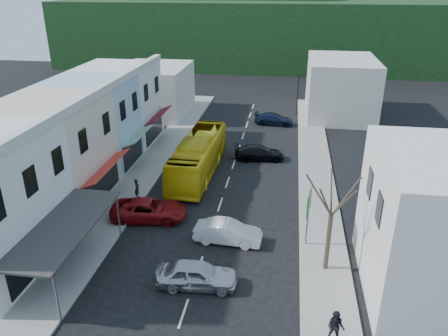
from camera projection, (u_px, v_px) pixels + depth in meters
ground at (211, 232)px, 29.95m from camera, size 120.00×120.00×0.00m
sidewalk_left at (150, 167)px, 40.01m from camera, size 3.00×52.00×0.15m
sidewalk_right at (316, 177)px, 37.94m from camera, size 3.00×52.00×0.15m
shopfront_row at (67, 143)px, 34.60m from camera, size 8.25×30.00×8.00m
distant_block_left at (155, 90)px, 54.84m from camera, size 8.00×10.00×6.00m
distant_block_right at (341, 87)px, 54.18m from camera, size 8.00×12.00×7.00m
hillside at (262, 28)px, 86.37m from camera, size 80.00×26.00×14.00m
bus at (198, 157)px, 38.30m from camera, size 2.78×11.66×3.10m
car_silver at (197, 276)px, 24.46m from camera, size 4.51×2.09×1.40m
car_white at (228, 233)px, 28.57m from camera, size 4.50×2.06×1.40m
car_red at (149, 210)px, 31.30m from camera, size 4.80×2.45×1.40m
car_black_near at (259, 153)px, 41.59m from camera, size 4.69×2.36×1.40m
car_navy_far at (274, 119)px, 51.48m from camera, size 4.63×2.18×1.40m
pedestrian_left at (137, 188)px, 33.97m from camera, size 0.43×0.62×1.70m
pedestrian_right at (336, 328)px, 20.39m from camera, size 0.81×0.65×1.70m
direction_sign at (308, 219)px, 27.63m from camera, size 0.79×1.87×4.01m
street_tree at (331, 216)px, 24.60m from camera, size 2.79×2.79×7.43m
traffic_signal at (298, 94)px, 54.85m from camera, size 0.81×1.17×5.09m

